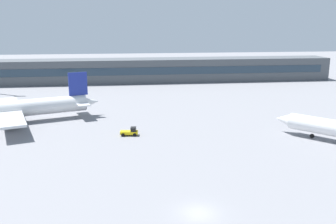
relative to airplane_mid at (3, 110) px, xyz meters
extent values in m
plane|color=gray|center=(35.87, -5.11, -3.35)|extent=(400.00, 400.00, 0.00)
cube|color=#4C5156|center=(35.87, 58.02, 1.15)|extent=(147.09, 12.00, 9.00)
cube|color=#263847|center=(35.87, 51.97, 1.60)|extent=(139.74, 0.16, 2.80)
cone|color=white|center=(60.77, -13.99, -0.52)|extent=(4.69, 4.72, 3.09)
cylinder|color=black|center=(64.84, -18.51, -2.92)|extent=(0.83, 0.86, 0.86)
cylinder|color=silver|center=(0.27, 0.09, 0.04)|extent=(36.26, 15.40, 3.90)
cone|color=silver|center=(19.26, 6.43, 0.04)|extent=(4.56, 3.82, 2.73)
cube|color=navy|center=(16.32, 5.45, 4.81)|extent=(4.40, 1.78, 5.64)
cube|color=silver|center=(16.62, 5.55, 0.24)|extent=(5.97, 10.64, 0.25)
cube|color=silver|center=(1.24, 0.42, -0.27)|extent=(14.42, 30.75, 0.51)
cylinder|color=gray|center=(-0.71, 6.25, -1.72)|extent=(3.76, 2.99, 2.05)
cylinder|color=gray|center=(3.19, -5.42, -1.72)|extent=(3.76, 2.99, 2.05)
cylinder|color=black|center=(1.37, 3.27, -2.83)|extent=(1.10, 0.71, 1.03)
cylinder|color=black|center=(3.06, -1.79, -2.83)|extent=(1.10, 0.71, 1.03)
cube|color=yellow|center=(28.17, -12.20, -2.70)|extent=(3.73, 1.84, 0.60)
cube|color=black|center=(29.06, -12.29, -2.05)|extent=(1.23, 1.50, 0.90)
cylinder|color=black|center=(29.29, -13.10, -3.00)|extent=(0.72, 0.32, 0.70)
cylinder|color=black|center=(29.44, -11.54, -3.00)|extent=(0.72, 0.32, 0.70)
cylinder|color=black|center=(26.90, -12.86, -3.00)|extent=(0.72, 0.32, 0.70)
cylinder|color=black|center=(27.05, -11.31, -3.00)|extent=(0.72, 0.32, 0.70)
camera|label=1|loc=(27.10, -85.02, 19.36)|focal=39.19mm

